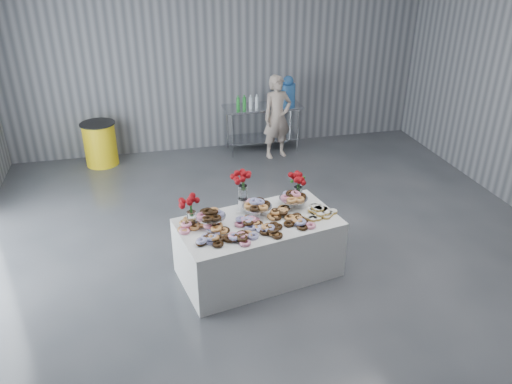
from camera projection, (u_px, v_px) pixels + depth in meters
ground at (284, 275)px, 6.26m from camera, size 9.00×9.00×0.00m
room_walls at (262, 63)px, 5.07m from camera, size 8.04×9.04×4.02m
display_table at (258, 248)px, 6.13m from camera, size 2.06×1.35×0.75m
prep_table at (263, 120)px, 9.69m from camera, size 1.50×0.60×0.90m
donut_mounds at (260, 220)px, 5.90m from camera, size 1.93×1.14×0.09m
cake_stand_left at (210, 215)px, 5.82m from camera, size 0.36×0.36×0.17m
cake_stand_mid at (257, 205)px, 6.04m from camera, size 0.36×0.36×0.17m
cake_stand_right at (293, 197)px, 6.23m from camera, size 0.36×0.36×0.17m
danish_pile at (319, 210)px, 6.10m from camera, size 0.48×0.48×0.11m
bouquet_left at (191, 203)px, 5.75m from camera, size 0.26×0.26×0.42m
bouquet_right at (299, 179)px, 6.33m from camera, size 0.26×0.26×0.42m
bouquet_center at (243, 182)px, 6.06m from camera, size 0.26×0.26×0.57m
water_jug at (288, 92)px, 9.55m from camera, size 0.28×0.28×0.55m
drink_bottles at (247, 102)px, 9.35m from camera, size 0.54×0.08×0.27m
person at (277, 117)px, 9.32m from camera, size 0.64×0.49×1.57m
trash_barrel at (100, 144)px, 9.15m from camera, size 0.63×0.63×0.80m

